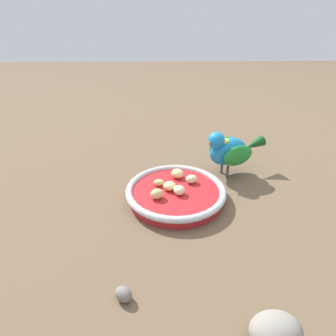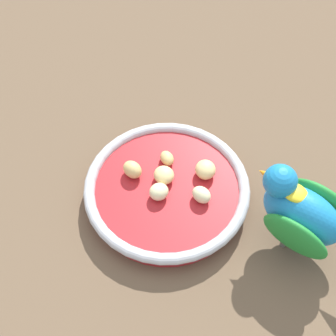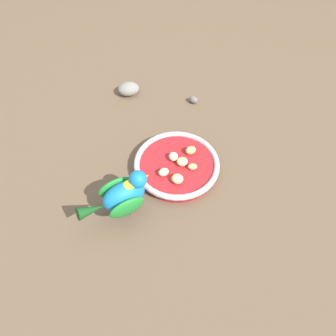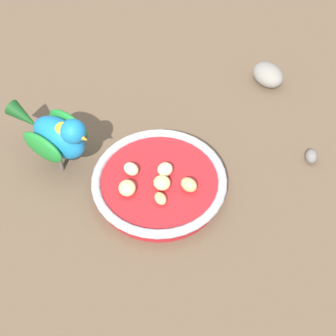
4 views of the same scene
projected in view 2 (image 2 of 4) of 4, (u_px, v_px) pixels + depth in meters
name	position (u px, v px, depth m)	size (l,w,h in m)	color
ground_plane	(182.00, 194.00, 0.66)	(4.00, 4.00, 0.00)	brown
feeding_bowl	(167.00, 190.00, 0.64)	(0.22, 0.22, 0.03)	#AD1E23
apple_piece_0	(132.00, 170.00, 0.64)	(0.03, 0.02, 0.02)	tan
apple_piece_1	(205.00, 169.00, 0.64)	(0.03, 0.03, 0.02)	#E5C67F
apple_piece_2	(166.00, 159.00, 0.66)	(0.02, 0.02, 0.02)	tan
apple_piece_3	(201.00, 195.00, 0.62)	(0.03, 0.02, 0.02)	beige
apple_piece_4	(158.00, 191.00, 0.62)	(0.03, 0.02, 0.02)	beige
apple_piece_5	(164.00, 175.00, 0.64)	(0.03, 0.03, 0.02)	#E5C67F
parrot	(305.00, 214.00, 0.56)	(0.11, 0.17, 0.12)	#59544C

